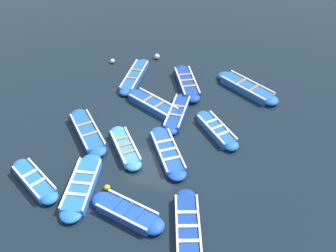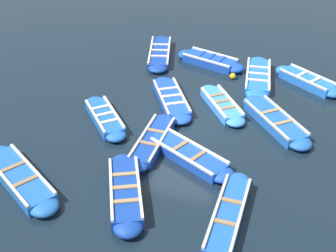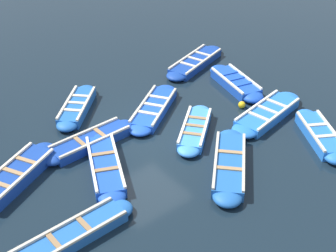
% 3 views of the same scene
% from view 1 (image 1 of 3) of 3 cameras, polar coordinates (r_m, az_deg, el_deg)
% --- Properties ---
extents(ground_plane, '(120.00, 120.00, 0.00)m').
position_cam_1_polar(ground_plane, '(18.88, -2.05, -1.05)').
color(ground_plane, black).
extents(boat_far_corner, '(3.33, 1.56, 0.42)m').
position_cam_1_polar(boat_far_corner, '(15.51, -5.93, -12.37)').
color(boat_far_corner, '#1947B7').
rests_on(boat_far_corner, ground).
extents(boat_broadside, '(0.86, 3.44, 0.38)m').
position_cam_1_polar(boat_broadside, '(19.81, 1.38, 1.90)').
color(boat_broadside, navy).
rests_on(boat_broadside, ground).
extents(boat_drifting, '(2.66, 3.44, 0.36)m').
position_cam_1_polar(boat_drifting, '(17.69, -0.04, -3.81)').
color(boat_drifting, '#1947B7').
rests_on(boat_drifting, ground).
extents(boat_stern_in, '(2.36, 3.56, 0.45)m').
position_cam_1_polar(boat_stern_in, '(21.93, 2.76, 6.24)').
color(boat_stern_in, navy).
rests_on(boat_stern_in, ground).
extents(boat_mid_row, '(3.85, 2.76, 0.43)m').
position_cam_1_polar(boat_mid_row, '(21.98, 11.39, 5.46)').
color(boat_mid_row, '#1E59AD').
rests_on(boat_mid_row, ground).
extents(boat_bow_out, '(3.16, 3.29, 0.41)m').
position_cam_1_polar(boat_bow_out, '(19.06, -11.59, -0.82)').
color(boat_bow_out, '#1E59AD').
rests_on(boat_bow_out, ground).
extents(boat_centre, '(3.06, 2.24, 0.42)m').
position_cam_1_polar(boat_centre, '(17.38, -18.79, -7.53)').
color(boat_centre, blue).
rests_on(boat_centre, ground).
extents(boat_inner_gap, '(1.93, 3.88, 0.37)m').
position_cam_1_polar(boat_inner_gap, '(15.05, 2.90, -14.64)').
color(boat_inner_gap, navy).
rests_on(boat_inner_gap, ground).
extents(boat_alongside, '(2.71, 2.76, 0.39)m').
position_cam_1_polar(boat_alongside, '(18.93, 7.07, -0.57)').
color(boat_alongside, '#1E59AD').
rests_on(boat_alongside, ground).
extents(boat_outer_left, '(3.58, 2.22, 0.40)m').
position_cam_1_polar(boat_outer_left, '(20.37, -2.15, 3.15)').
color(boat_outer_left, '#1947B7').
rests_on(boat_outer_left, ground).
extents(boat_outer_right, '(1.51, 3.83, 0.38)m').
position_cam_1_polar(boat_outer_right, '(16.69, -12.40, -8.47)').
color(boat_outer_right, blue).
rests_on(boat_outer_right, ground).
extents(boat_tucked, '(2.51, 2.87, 0.36)m').
position_cam_1_polar(boat_tucked, '(18.01, -6.22, -3.11)').
color(boat_tucked, '#3884E0').
rests_on(boat_tucked, ground).
extents(boat_end_of_row, '(0.86, 3.81, 0.37)m').
position_cam_1_polar(boat_end_of_row, '(22.62, -4.88, 7.19)').
color(boat_end_of_row, '#1E59AD').
rests_on(boat_end_of_row, ground).
extents(buoy_orange_near, '(0.26, 0.26, 0.26)m').
position_cam_1_polar(buoy_orange_near, '(16.47, -8.84, -8.84)').
color(buoy_orange_near, '#EAB214').
rests_on(buoy_orange_near, ground).
extents(buoy_yellow_far, '(0.33, 0.33, 0.33)m').
position_cam_1_polar(buoy_yellow_far, '(24.43, -1.61, 10.06)').
color(buoy_yellow_far, silver).
rests_on(buoy_yellow_far, ground).
extents(buoy_white_drifting, '(0.27, 0.27, 0.27)m').
position_cam_1_polar(buoy_white_drifting, '(24.24, -8.07, 9.32)').
color(buoy_white_drifting, silver).
rests_on(buoy_white_drifting, ground).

